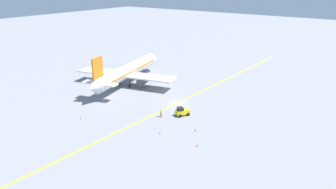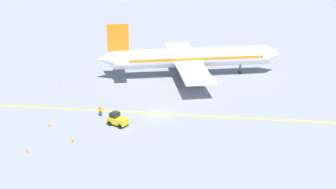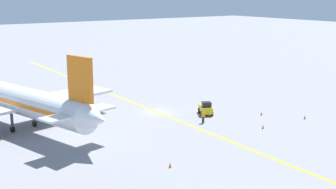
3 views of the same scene
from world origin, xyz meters
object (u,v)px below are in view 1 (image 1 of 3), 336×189
at_px(traffic_cone_far_edge, 197,145).
at_px(traffic_cone_by_wingtip, 195,130).
at_px(traffic_cone_mid_apron, 160,133).
at_px(traffic_cone_near_nose, 80,118).
at_px(ground_crew_worker, 161,113).
at_px(airplane_at_gate, 127,72).
at_px(baggage_tug_white, 182,112).

bearing_deg(traffic_cone_far_edge, traffic_cone_by_wingtip, 124.57).
relative_size(traffic_cone_mid_apron, traffic_cone_by_wingtip, 1.00).
height_order(traffic_cone_mid_apron, traffic_cone_far_edge, same).
bearing_deg(traffic_cone_near_nose, ground_crew_worker, 39.67).
bearing_deg(traffic_cone_far_edge, ground_crew_worker, 153.17).
relative_size(ground_crew_worker, traffic_cone_mid_apron, 3.05).
height_order(traffic_cone_near_nose, traffic_cone_mid_apron, same).
relative_size(traffic_cone_by_wingtip, traffic_cone_far_edge, 1.00).
height_order(ground_crew_worker, traffic_cone_near_nose, ground_crew_worker).
xyz_separation_m(airplane_at_gate, traffic_cone_near_nose, (8.19, -23.18, -3.43)).
relative_size(ground_crew_worker, traffic_cone_near_nose, 3.05).
height_order(ground_crew_worker, traffic_cone_by_wingtip, ground_crew_worker).
distance_m(ground_crew_worker, traffic_cone_far_edge, 14.48).
xyz_separation_m(traffic_cone_mid_apron, traffic_cone_by_wingtip, (4.77, 4.91, 0.00)).
xyz_separation_m(ground_crew_worker, traffic_cone_near_nose, (-13.03, -10.80, -0.63)).
bearing_deg(traffic_cone_mid_apron, traffic_cone_near_nose, -166.31).
bearing_deg(airplane_at_gate, traffic_cone_far_edge, -28.99).
distance_m(baggage_tug_white, traffic_cone_by_wingtip, 8.02).
xyz_separation_m(traffic_cone_near_nose, traffic_cone_by_wingtip, (22.52, 9.23, 0.00)).
height_order(airplane_at_gate, baggage_tug_white, airplane_at_gate).
bearing_deg(baggage_tug_white, airplane_at_gate, 159.63).
xyz_separation_m(airplane_at_gate, ground_crew_worker, (21.22, -12.38, -2.80)).
bearing_deg(ground_crew_worker, traffic_cone_far_edge, -26.83).
height_order(ground_crew_worker, traffic_cone_mid_apron, ground_crew_worker).
bearing_deg(baggage_tug_white, traffic_cone_mid_apron, -80.98).
relative_size(traffic_cone_near_nose, traffic_cone_far_edge, 1.00).
height_order(airplane_at_gate, traffic_cone_by_wingtip, airplane_at_gate).
xyz_separation_m(traffic_cone_near_nose, traffic_cone_far_edge, (25.94, 4.27, 0.00)).
distance_m(airplane_at_gate, ground_crew_worker, 24.73).
bearing_deg(baggage_tug_white, traffic_cone_near_nose, -138.90).
relative_size(airplane_at_gate, traffic_cone_by_wingtip, 63.90).
bearing_deg(traffic_cone_near_nose, traffic_cone_mid_apron, 13.69).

